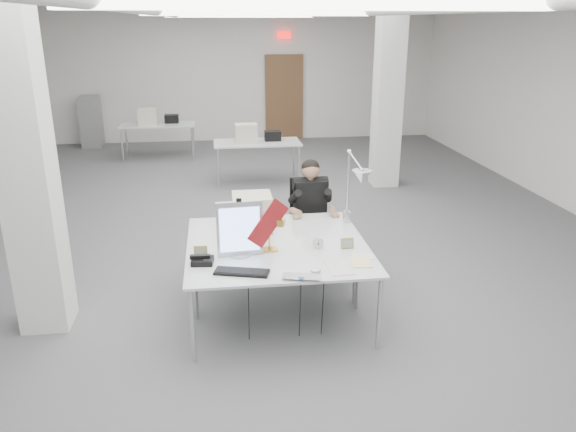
% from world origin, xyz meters
% --- Properties ---
extents(room_shell, '(10.04, 14.04, 3.24)m').
position_xyz_m(room_shell, '(0.04, 0.13, 1.69)').
color(room_shell, '#525254').
rests_on(room_shell, ground).
extents(desk_main, '(1.80, 0.90, 0.02)m').
position_xyz_m(desk_main, '(0.00, -2.50, 0.74)').
color(desk_main, silver).
rests_on(desk_main, room_shell).
extents(desk_second, '(1.80, 0.90, 0.02)m').
position_xyz_m(desk_second, '(0.00, -1.60, 0.74)').
color(desk_second, silver).
rests_on(desk_second, room_shell).
extents(bg_desk_a, '(1.60, 0.80, 0.02)m').
position_xyz_m(bg_desk_a, '(0.20, 3.00, 0.74)').
color(bg_desk_a, silver).
rests_on(bg_desk_a, room_shell).
extents(bg_desk_b, '(1.60, 0.80, 0.02)m').
position_xyz_m(bg_desk_b, '(-1.80, 5.20, 0.74)').
color(bg_desk_b, silver).
rests_on(bg_desk_b, room_shell).
extents(filing_cabinet, '(0.45, 0.55, 1.20)m').
position_xyz_m(filing_cabinet, '(-3.50, 6.65, 0.60)').
color(filing_cabinet, gray).
rests_on(filing_cabinet, room_shell).
extents(office_chair, '(0.57, 0.57, 1.11)m').
position_xyz_m(office_chair, '(0.53, -0.88, 0.56)').
color(office_chair, black).
rests_on(office_chair, room_shell).
extents(seated_person, '(0.49, 0.60, 0.88)m').
position_xyz_m(seated_person, '(0.53, -0.93, 0.90)').
color(seated_person, black).
rests_on(seated_person, office_chair).
extents(monitor, '(0.44, 0.07, 0.54)m').
position_xyz_m(monitor, '(-0.38, -2.28, 1.03)').
color(monitor, '#BCBCC1').
rests_on(monitor, desk_main).
extents(pennant, '(0.42, 0.17, 0.48)m').
position_xyz_m(pennant, '(-0.11, -2.32, 1.08)').
color(pennant, maroon).
rests_on(pennant, monitor).
extents(keyboard, '(0.51, 0.29, 0.02)m').
position_xyz_m(keyboard, '(-0.39, -2.69, 0.77)').
color(keyboard, black).
rests_on(keyboard, desk_main).
extents(laptop, '(0.38, 0.29, 0.03)m').
position_xyz_m(laptop, '(0.11, -2.92, 0.77)').
color(laptop, '#A6A6AB').
rests_on(laptop, desk_main).
extents(mouse, '(0.11, 0.08, 0.04)m').
position_xyz_m(mouse, '(0.27, -2.77, 0.77)').
color(mouse, silver).
rests_on(mouse, desk_main).
extents(bankers_lamp, '(0.36, 0.24, 0.38)m').
position_xyz_m(bankers_lamp, '(-0.09, -2.20, 0.94)').
color(bankers_lamp, gold).
rests_on(bankers_lamp, desk_main).
extents(desk_phone, '(0.22, 0.20, 0.05)m').
position_xyz_m(desk_phone, '(-0.74, -2.43, 0.78)').
color(desk_phone, black).
rests_on(desk_phone, desk_main).
extents(picture_frame_left, '(0.13, 0.04, 0.10)m').
position_xyz_m(picture_frame_left, '(-0.76, -2.26, 0.81)').
color(picture_frame_left, tan).
rests_on(picture_frame_left, desk_main).
extents(picture_frame_right, '(0.13, 0.04, 0.10)m').
position_xyz_m(picture_frame_right, '(0.68, -2.24, 0.81)').
color(picture_frame_right, tan).
rests_on(picture_frame_right, desk_main).
extents(desk_clock, '(0.11, 0.06, 0.11)m').
position_xyz_m(desk_clock, '(0.39, -2.21, 0.81)').
color(desk_clock, silver).
rests_on(desk_clock, desk_main).
extents(paper_stack_a, '(0.22, 0.31, 0.01)m').
position_xyz_m(paper_stack_a, '(0.50, -2.71, 0.76)').
color(paper_stack_a, silver).
rests_on(paper_stack_a, desk_main).
extents(paper_stack_b, '(0.20, 0.27, 0.01)m').
position_xyz_m(paper_stack_b, '(0.73, -2.60, 0.76)').
color(paper_stack_b, '#F6E593').
rests_on(paper_stack_b, desk_main).
extents(paper_stack_c, '(0.21, 0.16, 0.01)m').
position_xyz_m(paper_stack_c, '(0.78, -2.48, 0.76)').
color(paper_stack_c, silver).
rests_on(paper_stack_c, desk_main).
extents(beige_monitor, '(0.42, 0.39, 0.39)m').
position_xyz_m(beige_monitor, '(-0.21, -1.60, 0.95)').
color(beige_monitor, beige).
rests_on(beige_monitor, desk_second).
extents(architect_lamp, '(0.23, 0.63, 0.80)m').
position_xyz_m(architect_lamp, '(0.85, -1.74, 1.16)').
color(architect_lamp, '#B6B6BA').
rests_on(architect_lamp, desk_second).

